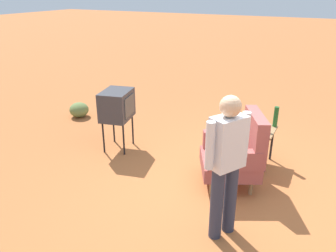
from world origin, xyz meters
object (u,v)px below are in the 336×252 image
at_px(tv_on_stand, 117,105).
at_px(soda_can_blue, 268,129).
at_px(side_table, 256,133).
at_px(soda_can_red, 249,121).
at_px(person_standing, 227,160).
at_px(bottle_wine_green, 276,117).
at_px(flower_vase, 254,118).
at_px(armchair, 237,152).

xyz_separation_m(tv_on_stand, soda_can_blue, (-0.47, 2.39, -0.14)).
relative_size(side_table, soda_can_red, 4.80).
distance_m(side_table, soda_can_red, 0.23).
distance_m(side_table, soda_can_blue, 0.24).
relative_size(person_standing, bottle_wine_green, 5.12).
distance_m(side_table, flower_vase, 0.24).
xyz_separation_m(person_standing, bottle_wine_green, (-2.06, 0.13, -0.19)).
relative_size(tv_on_stand, soda_can_red, 8.44).
distance_m(person_standing, soda_can_blue, 1.79).
bearing_deg(flower_vase, tv_on_stand, -74.89).
xyz_separation_m(tv_on_stand, soda_can_red, (-0.65, 2.06, -0.14)).
bearing_deg(armchair, tv_on_stand, -95.64).
relative_size(armchair, bottle_wine_green, 3.31).
xyz_separation_m(tv_on_stand, bottle_wine_green, (-0.77, 2.44, -0.04)).
bearing_deg(tv_on_stand, flower_vase, 105.11).
relative_size(bottle_wine_green, flower_vase, 1.21).
bearing_deg(armchair, person_standing, 8.89).
bearing_deg(bottle_wine_green, soda_can_blue, -9.59).
bearing_deg(side_table, bottle_wine_green, 133.69).
bearing_deg(soda_can_red, armchair, 5.04).
height_order(side_table, soda_can_red, soda_can_red).
xyz_separation_m(armchair, bottle_wine_green, (-0.98, 0.30, 0.25)).
bearing_deg(person_standing, soda_can_blue, 177.32).
height_order(person_standing, bottle_wine_green, person_standing).
bearing_deg(bottle_wine_green, tv_on_stand, -72.54).
relative_size(person_standing, flower_vase, 6.19).
bearing_deg(side_table, armchair, -5.19).
relative_size(side_table, person_standing, 0.36).
distance_m(soda_can_blue, flower_vase, 0.27).
height_order(armchair, soda_can_red, armchair).
distance_m(bottle_wine_green, soda_can_red, 0.41).
bearing_deg(soda_can_blue, side_table, -111.28).
bearing_deg(armchair, bottle_wine_green, 162.85).
height_order(armchair, side_table, armchair).
xyz_separation_m(soda_can_blue, flower_vase, (-0.11, -0.24, 0.09)).
xyz_separation_m(bottle_wine_green, soda_can_red, (0.12, -0.38, -0.10)).
relative_size(side_table, bottle_wine_green, 1.83).
bearing_deg(person_standing, armchair, -171.11).
relative_size(soda_can_blue, flower_vase, 0.46).
relative_size(armchair, tv_on_stand, 1.03).
bearing_deg(tv_on_stand, side_table, 103.86).
bearing_deg(flower_vase, soda_can_blue, 65.23).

